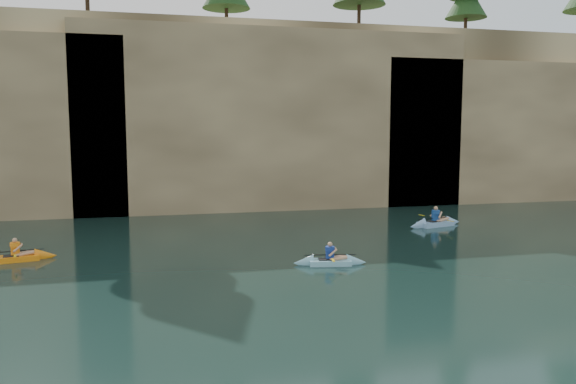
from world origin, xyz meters
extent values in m
plane|color=black|center=(0.00, 0.00, 0.00)|extent=(160.00, 160.00, 0.00)
cube|color=tan|center=(0.00, 30.00, 6.00)|extent=(70.00, 16.00, 12.00)
cube|color=tan|center=(2.00, 22.60, 5.70)|extent=(24.00, 2.40, 11.40)
cube|color=tan|center=(22.00, 22.60, 4.92)|extent=(26.00, 2.40, 9.84)
cube|color=black|center=(-4.00, 21.95, 1.60)|extent=(3.50, 1.00, 3.20)
cube|color=black|center=(10.00, 21.95, 2.25)|extent=(5.00, 1.00, 4.50)
cube|color=orange|center=(-10.80, 11.23, 0.12)|extent=(2.35, 1.13, 0.25)
cone|color=orange|center=(-9.75, 11.44, 0.12)|extent=(0.91, 0.82, 0.67)
cube|color=black|center=(-10.94, 11.21, 0.22)|extent=(0.62, 0.52, 0.04)
cube|color=orange|center=(-10.80, 11.23, 0.48)|extent=(0.34, 0.25, 0.45)
sphere|color=tan|center=(-10.80, 11.23, 0.80)|extent=(0.19, 0.19, 0.19)
cylinder|color=black|center=(-10.80, 11.23, 0.39)|extent=(1.96, 0.43, 0.04)
cube|color=yellow|center=(-10.97, 12.12, 0.39)|extent=(0.16, 0.43, 0.02)
cube|color=yellow|center=(-10.62, 10.35, 0.39)|extent=(0.16, 0.43, 0.02)
cube|color=#83C4DB|center=(0.68, 7.82, 0.12)|extent=(2.19, 1.05, 0.24)
cone|color=#83C4DB|center=(1.65, 7.64, 0.12)|extent=(0.85, 0.77, 0.65)
cone|color=#83C4DB|center=(-0.29, 8.00, 0.12)|extent=(0.85, 0.77, 0.65)
cube|color=black|center=(0.53, 7.85, 0.21)|extent=(0.61, 0.50, 0.04)
cube|color=navy|center=(0.68, 7.82, 0.46)|extent=(0.33, 0.24, 0.43)
sphere|color=tan|center=(0.68, 7.82, 0.77)|extent=(0.18, 0.18, 0.18)
cylinder|color=black|center=(0.68, 7.82, 0.38)|extent=(1.90, 0.39, 0.04)
cube|color=yellow|center=(0.84, 8.67, 0.38)|extent=(0.16, 0.43, 0.02)
cube|color=yellow|center=(0.52, 6.98, 0.38)|extent=(0.16, 0.43, 0.02)
cube|color=#7CA7D1|center=(8.53, 14.39, 0.14)|extent=(2.73, 1.47, 0.28)
cone|color=#7CA7D1|center=(9.71, 14.71, 0.14)|extent=(1.09, 0.99, 0.78)
cone|color=#7CA7D1|center=(7.35, 14.07, 0.14)|extent=(1.09, 0.99, 0.78)
cube|color=black|center=(8.39, 14.35, 0.25)|extent=(0.66, 0.61, 0.04)
cube|color=navy|center=(8.53, 14.39, 0.56)|extent=(0.40, 0.31, 0.52)
sphere|color=tan|center=(8.53, 14.39, 0.93)|extent=(0.22, 0.22, 0.22)
cylinder|color=black|center=(8.53, 14.39, 0.42)|extent=(2.23, 0.64, 0.04)
cube|color=yellow|center=(8.26, 15.40, 0.42)|extent=(0.19, 0.43, 0.02)
cube|color=yellow|center=(8.81, 13.38, 0.42)|extent=(0.19, 0.43, 0.02)
camera|label=1|loc=(-5.66, -11.60, 5.06)|focal=35.00mm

